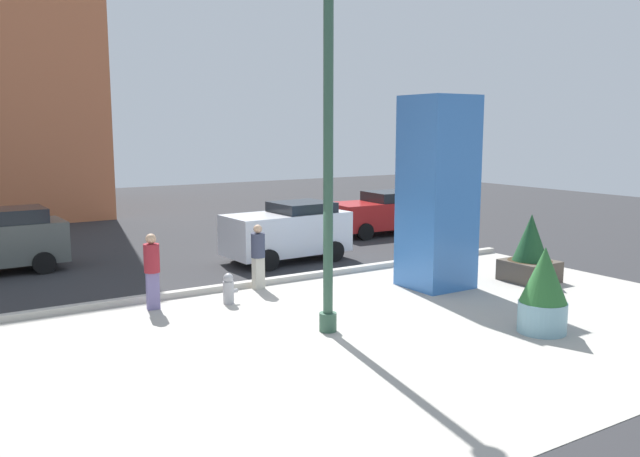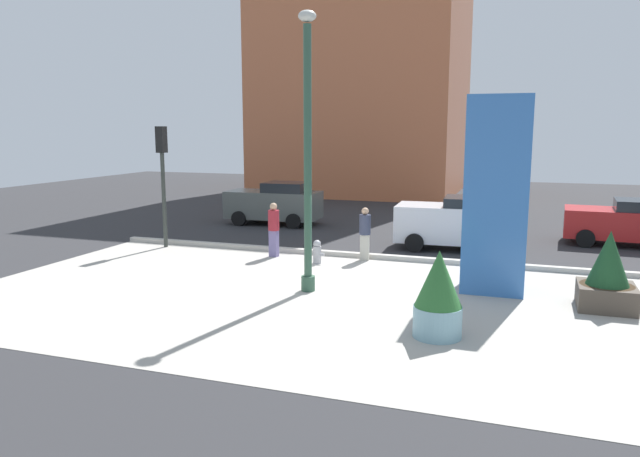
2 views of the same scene
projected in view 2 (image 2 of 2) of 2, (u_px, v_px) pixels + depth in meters
ground_plane at (373, 253)px, 20.33m from camera, size 60.00×60.00×0.00m
plaza_pavement at (312, 301)px, 14.74m from camera, size 18.00×10.00×0.02m
curb_strip at (366, 256)px, 19.50m from camera, size 18.00×0.24×0.16m
lamp_post at (308, 159)px, 15.04m from camera, size 0.44×0.44×6.97m
art_pillar_blue at (497, 195)px, 15.35m from camera, size 1.56×1.56×4.98m
potted_plant_near_left at (608, 276)px, 13.93m from camera, size 1.26×1.26×1.86m
potted_plant_curbside at (438, 295)px, 12.03m from camera, size 0.98×0.98×1.79m
fire_hydrant at (317, 252)px, 18.67m from camera, size 0.36×0.26×0.75m
traffic_light_corner at (163, 166)px, 20.86m from camera, size 0.28×0.42×4.22m
car_curb_west at (625, 222)px, 21.52m from camera, size 3.97×2.25×1.66m
car_intersection at (275, 203)px, 26.22m from camera, size 4.07×2.07×1.85m
car_far_lane at (455, 222)px, 20.83m from camera, size 3.95×2.17×1.84m
pedestrian_crossing at (274, 227)px, 19.57m from camera, size 0.40×0.40×1.78m
pedestrian_by_curb at (365, 231)px, 19.03m from camera, size 0.41×0.41×1.70m
highrise_across_street at (366, 44)px, 39.02m from camera, size 12.22×11.66×19.01m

